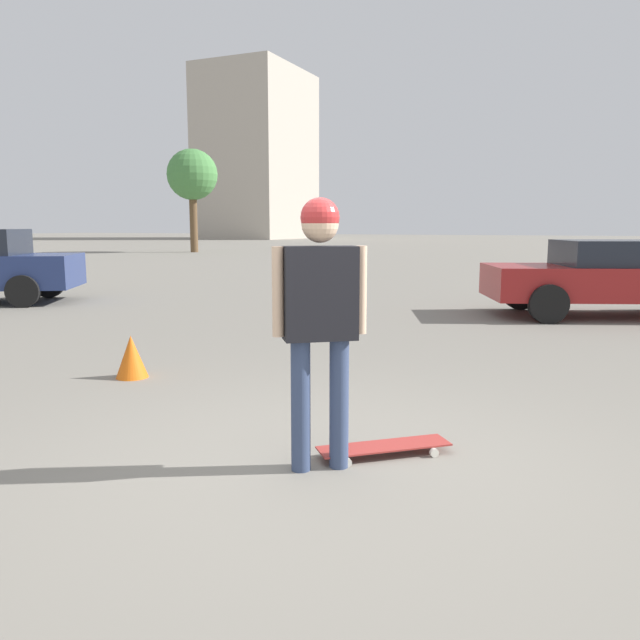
{
  "coord_description": "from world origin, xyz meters",
  "views": [
    {
      "loc": [
        1.63,
        -3.66,
        1.62
      ],
      "look_at": [
        0.0,
        0.0,
        1.01
      ],
      "focal_mm": 35.0,
      "sensor_mm": 36.0,
      "label": 1
    }
  ],
  "objects_px": {
    "person": "(320,303)",
    "skateboard": "(384,447)",
    "traffic_cone": "(131,357)",
    "car_parked_near": "(609,276)"
  },
  "relations": [
    {
      "from": "person",
      "to": "traffic_cone",
      "type": "distance_m",
      "value": 3.37
    },
    {
      "from": "person",
      "to": "skateboard",
      "type": "bearing_deg",
      "value": 15.83
    },
    {
      "from": "person",
      "to": "skateboard",
      "type": "xyz_separation_m",
      "value": [
        0.32,
        0.41,
        -1.06
      ]
    },
    {
      "from": "traffic_cone",
      "to": "skateboard",
      "type": "bearing_deg",
      "value": -18.84
    },
    {
      "from": "traffic_cone",
      "to": "car_parked_near",
      "type": "bearing_deg",
      "value": 56.51
    },
    {
      "from": "person",
      "to": "traffic_cone",
      "type": "height_order",
      "value": "person"
    },
    {
      "from": "skateboard",
      "to": "person",
      "type": "bearing_deg",
      "value": 11.27
    },
    {
      "from": "person",
      "to": "car_parked_near",
      "type": "bearing_deg",
      "value": 42.12
    },
    {
      "from": "car_parked_near",
      "to": "traffic_cone",
      "type": "distance_m",
      "value": 8.56
    },
    {
      "from": "car_parked_near",
      "to": "traffic_cone",
      "type": "xyz_separation_m",
      "value": [
        -4.72,
        -7.13,
        -0.49
      ]
    }
  ]
}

